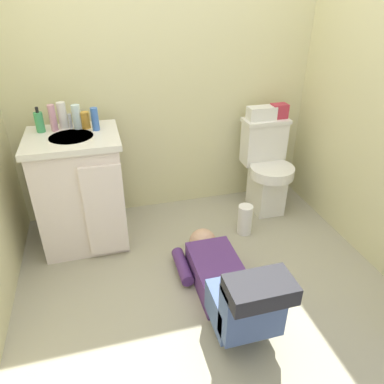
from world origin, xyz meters
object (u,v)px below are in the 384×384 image
(bottle_amber, at_px, (86,120))
(paper_towel_roll, at_px, (245,220))
(toilet, at_px, (266,168))
(bottle_white, at_px, (62,116))
(vanity_cabinet, at_px, (81,190))
(tissue_box, at_px, (261,113))
(toiletry_bag, at_px, (279,111))
(bottle_blue, at_px, (95,119))
(soap_dispenser, at_px, (39,122))
(person_plumber, at_px, (228,284))
(faucet, at_px, (70,121))
(bottle_pink, at_px, (53,118))
(bottle_clear, at_px, (77,117))

(bottle_amber, bearing_deg, paper_towel_roll, -18.41)
(toilet, relative_size, bottle_white, 4.23)
(vanity_cabinet, distance_m, bottle_amber, 0.48)
(toilet, xyz_separation_m, tissue_box, (-0.05, 0.09, 0.43))
(toiletry_bag, bearing_deg, bottle_blue, -175.49)
(toiletry_bag, bearing_deg, soap_dispenser, -178.32)
(vanity_cabinet, xyz_separation_m, soap_dispenser, (-0.19, 0.13, 0.47))
(vanity_cabinet, distance_m, bottle_blue, 0.51)
(person_plumber, bearing_deg, tissue_box, 59.25)
(vanity_cabinet, bearing_deg, faucet, 91.31)
(bottle_pink, bearing_deg, tissue_box, 1.85)
(vanity_cabinet, distance_m, bottle_clear, 0.50)
(faucet, xyz_separation_m, bottle_pink, (-0.10, -0.02, 0.04))
(bottle_white, relative_size, paper_towel_roll, 0.75)
(paper_towel_roll, bearing_deg, bottle_amber, 161.59)
(toiletry_bag, height_order, bottle_pink, bottle_pink)
(bottle_amber, bearing_deg, bottle_blue, -40.66)
(bottle_pink, bearing_deg, bottle_clear, 0.78)
(vanity_cabinet, height_order, tissue_box, tissue_box)
(bottle_blue, bearing_deg, bottle_amber, 139.34)
(bottle_clear, distance_m, paper_towel_roll, 1.41)
(bottle_clear, bearing_deg, toilet, -1.76)
(faucet, distance_m, bottle_blue, 0.18)
(tissue_box, relative_size, bottle_pink, 1.27)
(toiletry_bag, bearing_deg, person_plumber, -126.30)
(paper_towel_roll, bearing_deg, toiletry_bag, 45.35)
(toilet, relative_size, bottle_clear, 4.67)
(tissue_box, relative_size, toiletry_bag, 1.77)
(tissue_box, distance_m, bottle_amber, 1.32)
(vanity_cabinet, relative_size, toiletry_bag, 6.61)
(person_plumber, bearing_deg, paper_towel_roll, 59.96)
(faucet, relative_size, tissue_box, 0.45)
(bottle_white, relative_size, bottle_clear, 1.10)
(bottle_blue, bearing_deg, bottle_pink, 166.98)
(person_plumber, xyz_separation_m, bottle_blue, (-0.61, 0.96, 0.72))
(bottle_blue, bearing_deg, bottle_white, 156.47)
(toiletry_bag, height_order, soap_dispenser, soap_dispenser)
(tissue_box, relative_size, bottle_blue, 1.46)
(bottle_white, bearing_deg, toiletry_bag, 0.75)
(faucet, height_order, bottle_blue, bottle_blue)
(toilet, distance_m, faucet, 1.54)
(bottle_blue, height_order, paper_towel_roll, bottle_blue)
(faucet, bearing_deg, tissue_box, 1.28)
(bottle_white, bearing_deg, person_plumber, -52.12)
(toiletry_bag, height_order, bottle_white, bottle_white)
(bottle_amber, height_order, bottle_blue, bottle_blue)
(tissue_box, distance_m, toiletry_bag, 0.15)
(faucet, bearing_deg, soap_dispenser, -173.99)
(vanity_cabinet, bearing_deg, toiletry_bag, 6.49)
(faucet, xyz_separation_m, bottle_blue, (0.16, -0.08, 0.03))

